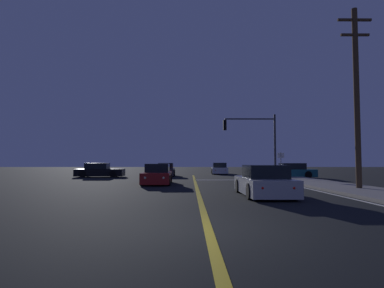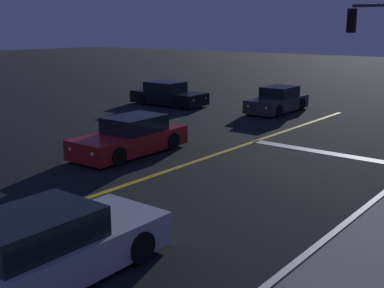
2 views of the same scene
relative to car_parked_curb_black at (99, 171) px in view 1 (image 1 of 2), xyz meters
name	(u,v)px [view 1 (image 1 of 2)]	position (x,y,z in m)	size (l,w,h in m)	color
ground_plane	(209,231)	(9.03, -23.98, -0.58)	(160.00, 160.00, 0.00)	black
sidewalk_right	(346,188)	(16.96, -13.77, -0.51)	(3.20, 36.77, 0.15)	gray
lane_line_center	(197,189)	(9.03, -13.77, -0.58)	(0.20, 34.73, 0.01)	gold
lane_line_edge_right	(311,189)	(15.11, -13.77, -0.58)	(0.16, 34.73, 0.01)	silver
stop_bar	(234,180)	(12.20, -5.05, -0.58)	(6.33, 0.50, 0.01)	silver
car_parked_curb_black	(99,171)	(0.00, 0.00, 0.00)	(4.57, 2.11, 1.34)	black
car_following_oncoming_red	(157,175)	(6.48, -9.47, 0.00)	(1.93, 4.61, 1.34)	maroon
car_distant_tail_teal	(290,171)	(17.79, -1.67, 0.00)	(4.56, 1.98, 1.34)	#195960
car_far_approaching_charcoal	(166,170)	(6.22, 1.86, 0.00)	(1.86, 4.36, 1.34)	#2D2D33
car_lead_oncoming_white	(219,169)	(12.21, 7.59, 0.00)	(2.03, 4.73, 1.34)	silver
car_mid_block_silver	(264,182)	(11.86, -16.92, 0.00)	(1.98, 4.72, 1.34)	#B2B5BA
traffic_signal_near_right	(256,135)	(14.46, -2.75, 3.23)	(4.65, 0.28, 5.65)	#38383D
utility_pole_right	(357,94)	(17.26, -14.58, 4.38)	(1.76, 0.29, 9.49)	#4C3823
street_sign_corner	(281,161)	(15.86, -5.55, 0.92)	(0.56, 0.14, 2.22)	slate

